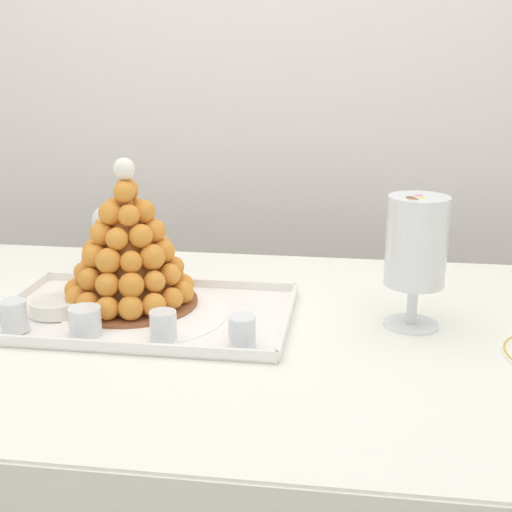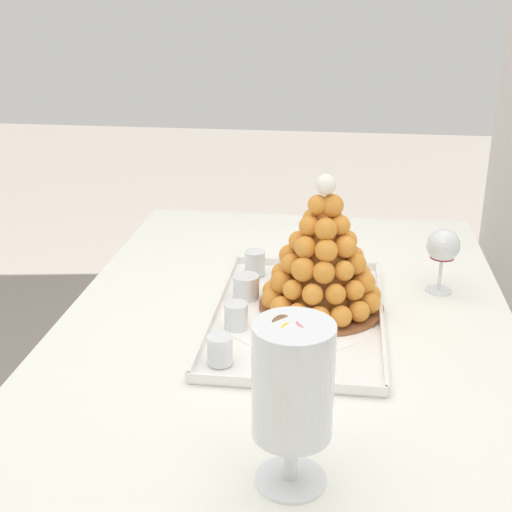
% 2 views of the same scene
% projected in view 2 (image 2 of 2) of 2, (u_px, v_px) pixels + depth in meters
% --- Properties ---
extents(buffet_table, '(1.71, 0.98, 0.78)m').
position_uv_depth(buffet_table, '(280.00, 386.00, 1.38)').
color(buffet_table, brown).
rests_on(buffet_table, ground_plane).
extents(serving_tray, '(0.57, 0.36, 0.02)m').
position_uv_depth(serving_tray, '(297.00, 317.00, 1.48)').
color(serving_tray, white).
rests_on(serving_tray, buffet_table).
extents(croquembouche, '(0.27, 0.27, 0.30)m').
position_uv_depth(croquembouche, '(323.00, 260.00, 1.48)').
color(croquembouche, brown).
rests_on(croquembouche, serving_tray).
extents(dessert_cup_left, '(0.05, 0.05, 0.06)m').
position_uv_depth(dessert_cup_left, '(255.00, 264.00, 1.68)').
color(dessert_cup_left, silver).
rests_on(dessert_cup_left, serving_tray).
extents(dessert_cup_mid_left, '(0.06, 0.06, 0.05)m').
position_uv_depth(dessert_cup_mid_left, '(246.00, 288.00, 1.56)').
color(dessert_cup_mid_left, silver).
rests_on(dessert_cup_mid_left, serving_tray).
extents(dessert_cup_centre, '(0.05, 0.05, 0.05)m').
position_uv_depth(dessert_cup_centre, '(236.00, 317.00, 1.42)').
color(dessert_cup_centre, silver).
rests_on(dessert_cup_centre, serving_tray).
extents(dessert_cup_mid_right, '(0.05, 0.05, 0.06)m').
position_uv_depth(dessert_cup_mid_right, '(220.00, 351.00, 1.29)').
color(dessert_cup_mid_right, silver).
rests_on(dessert_cup_mid_right, serving_tray).
extents(creme_brulee_ramekin, '(0.10, 0.10, 0.03)m').
position_uv_depth(creme_brulee_ramekin, '(292.00, 276.00, 1.64)').
color(creme_brulee_ramekin, white).
rests_on(creme_brulee_ramekin, serving_tray).
extents(macaron_goblet, '(0.11, 0.11, 0.26)m').
position_uv_depth(macaron_goblet, '(293.00, 384.00, 0.94)').
color(macaron_goblet, white).
rests_on(macaron_goblet, buffet_table).
extents(wine_glass, '(0.08, 0.08, 0.15)m').
position_uv_depth(wine_glass, '(443.00, 248.00, 1.58)').
color(wine_glass, silver).
rests_on(wine_glass, buffet_table).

